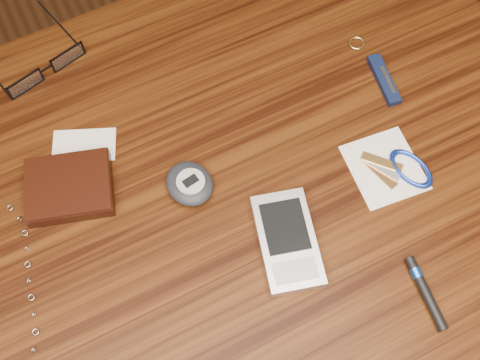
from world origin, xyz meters
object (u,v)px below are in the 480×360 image
Objects in this scene: wallet_and_card at (69,186)px; pda_phone at (287,241)px; desk at (202,241)px; notepad_keys at (398,168)px; pocket_knife at (384,80)px; pedometer at (190,183)px; eyeglasses at (44,68)px.

wallet_and_card is 0.27m from pda_phone.
desk is 9.51× the size of notepad_keys.
desk is at bearing -168.90° from pocket_knife.
notepad_keys is (0.25, -0.06, 0.11)m from desk.
pedometer is (0.01, 0.03, 0.11)m from desk.
desk is at bearing -37.67° from wallet_and_card.
wallet_and_card reaches higher than pocket_knife.
eyeglasses is 0.40m from pda_phone.
pda_phone is 1.66× the size of pocket_knife.
eyeglasses is at bearing 135.65° from notepad_keys.
pocket_knife reaches higher than notepad_keys.
pedometer is at bearing -25.39° from wallet_and_card.
pda_phone is (0.17, -0.36, -0.00)m from eyeglasses.
pedometer reaches higher than wallet_and_card.
pedometer is 0.26m from notepad_keys.
wallet_and_card is at bearing 138.51° from pda_phone.
desk is 6.85× the size of wallet_and_card.
pedometer reaches higher than pocket_knife.
pocket_knife is at bearing 4.79° from pedometer.
pedometer reaches higher than desk.
pda_phone is at bearing -41.49° from wallet_and_card.
pedometer is at bearing 121.36° from pda_phone.
desk is at bearing 166.48° from notepad_keys.
notepad_keys is at bearing 7.68° from pda_phone.
pda_phone is at bearing -64.22° from eyeglasses.
pocket_knife is (0.43, -0.04, -0.01)m from wallet_and_card.
pda_phone is 1.27× the size of notepad_keys.
eyeglasses is (-0.10, 0.28, 0.11)m from desk.
pocket_knife is at bearing 65.43° from notepad_keys.
pda_phone is 0.17m from notepad_keys.
desk is 14.04× the size of pedometer.
notepad_keys reaches higher than desk.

